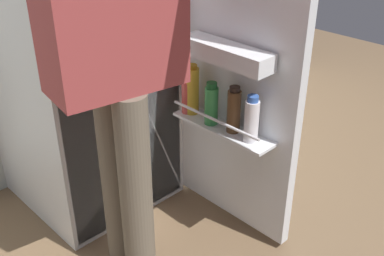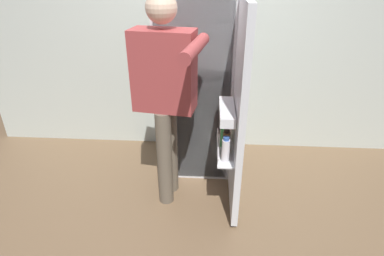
{
  "view_description": "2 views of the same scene",
  "coord_description": "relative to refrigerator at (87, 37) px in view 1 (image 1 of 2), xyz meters",
  "views": [
    {
      "loc": [
        -1.02,
        -1.19,
        1.44
      ],
      "look_at": [
        0.09,
        -0.05,
        0.57
      ],
      "focal_mm": 43.71,
      "sensor_mm": 36.0,
      "label": 1
    },
    {
      "loc": [
        0.14,
        -2.1,
        1.76
      ],
      "look_at": [
        0.01,
        -0.1,
        0.71
      ],
      "focal_mm": 29.08,
      "sensor_mm": 36.0,
      "label": 2
    }
  ],
  "objects": [
    {
      "name": "person",
      "position": [
        -0.21,
        -0.52,
        0.16
      ],
      "size": [
        0.55,
        0.79,
        1.63
      ],
      "color": "#665B4C",
      "rests_on": "ground_plane"
    },
    {
      "name": "refrigerator",
      "position": [
        0.0,
        0.0,
        0.0
      ],
      "size": [
        0.69,
        1.27,
        1.63
      ],
      "color": "silver",
      "rests_on": "ground_plane"
    },
    {
      "name": "ground_plane",
      "position": [
        -0.02,
        -0.53,
        -0.81
      ],
      "size": [
        6.49,
        6.49,
        0.0
      ],
      "primitive_type": "plane",
      "color": "brown"
    }
  ]
}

